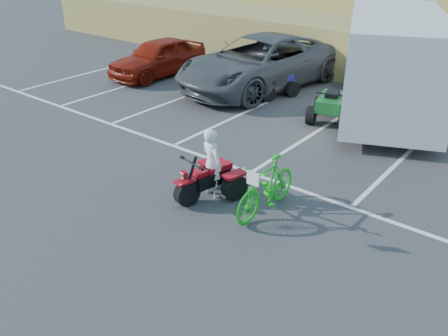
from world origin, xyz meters
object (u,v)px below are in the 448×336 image
Objects in this scene: quad_atv_green at (330,120)px; red_car at (158,57)px; quad_atv_blue at (272,95)px; grey_pickup at (259,63)px; green_dirt_bike at (266,187)px; rider at (212,163)px; cargo_trailer at (392,63)px; red_trike_atv at (207,197)px.

red_car is at bearing 161.95° from quad_atv_green.
red_car is 2.67× the size of quad_atv_green.
quad_atv_green is (2.86, -1.01, 0.00)m from quad_atv_blue.
green_dirt_bike is at bearing -47.23° from grey_pickup.
grey_pickup reaches higher than rider.
green_dirt_bike is at bearing -31.47° from red_car.
rider is at bearing -172.52° from green_dirt_bike.
rider is 8.49m from grey_pickup.
cargo_trailer is at bearing 93.11° from green_dirt_bike.
cargo_trailer reaches higher than red_trike_atv.
quad_atv_blue is at bearing 123.08° from green_dirt_bike.
red_trike_atv is 7.98m from cargo_trailer.
quad_atv_blue is 0.97× the size of quad_atv_green.
red_car is at bearing 147.90° from green_dirt_bike.
green_dirt_bike is 0.46× the size of red_car.
quad_atv_blue is at bearing 164.25° from cargo_trailer.
rider is at bearing -104.85° from quad_atv_green.
rider is 1.02× the size of quad_atv_blue.
rider reaches higher than red_trike_atv.
quad_atv_blue is at bearing -20.60° from grey_pickup.
cargo_trailer is 4.46× the size of quad_atv_green.
red_trike_atv is 10.43m from red_car.
quad_atv_green is at bearing -76.65° from rider.
grey_pickup reaches higher than quad_atv_green.
quad_atv_green is at bearing -150.54° from cargo_trailer.
rider is 10.34m from red_car.
red_car is 5.31m from quad_atv_blue.
rider is 0.23× the size of grey_pickup.
red_car is 0.60× the size of cargo_trailer.
green_dirt_bike is 0.30× the size of grey_pickup.
red_trike_atv is 8.66m from grey_pickup.
quad_atv_green reaches higher than red_trike_atv.
rider is at bearing 90.00° from red_trike_atv.
green_dirt_bike is 8.13m from quad_atv_blue.
grey_pickup is 5.06m from cargo_trailer.
cargo_trailer is at bearing 29.44° from quad_atv_blue.
rider is 0.98× the size of quad_atv_green.
cargo_trailer is at bearing -85.62° from rider.
quad_atv_blue is (-4.29, 6.88, -0.62)m from green_dirt_bike.
quad_atv_blue reaches higher than red_trike_atv.
red_trike_atv is at bearing -56.02° from grey_pickup.
red_trike_atv is 0.98× the size of quad_atv_blue.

